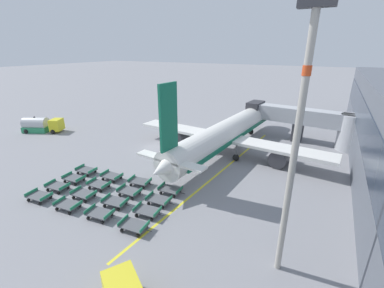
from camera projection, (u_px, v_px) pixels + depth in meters
ground_plane at (154, 147)px, 45.11m from camera, size 500.00×500.00×0.00m
jet_bridge at (313, 122)px, 45.82m from camera, size 20.60×6.19×6.37m
airplane at (228, 133)px, 42.15m from camera, size 33.35×37.77×12.94m
fuel_tanker_primary at (40, 125)px, 52.94m from camera, size 8.21×5.83×3.27m
baggage_dolly_row_near_col_a at (39, 196)px, 29.21m from camera, size 3.34×1.96×0.92m
baggage_dolly_row_near_col_b at (68, 205)px, 27.58m from camera, size 3.34×1.96×0.92m
baggage_dolly_row_near_col_c at (100, 214)px, 26.15m from camera, size 3.34×1.99×0.92m
baggage_dolly_row_near_col_d at (134, 226)px, 24.38m from camera, size 3.33×1.95×0.92m
baggage_dolly_row_mid_a_col_a at (58, 186)px, 31.30m from camera, size 3.34×1.95×0.92m
baggage_dolly_row_mid_a_col_b at (84, 194)px, 29.65m from camera, size 3.31×1.89×0.92m
baggage_dolly_row_mid_a_col_c at (115, 202)px, 28.16m from camera, size 3.35×2.00×0.92m
baggage_dolly_row_mid_a_col_d at (147, 211)px, 26.56m from camera, size 3.34×1.97×0.92m
baggage_dolly_row_mid_b_col_a at (74, 178)px, 33.23m from camera, size 3.32×1.92×0.92m
baggage_dolly_row_mid_b_col_b at (99, 185)px, 31.72m from camera, size 3.31×1.88×0.92m
baggage_dolly_row_mid_b_col_c at (130, 191)px, 30.21m from camera, size 3.31×1.87×0.92m
baggage_dolly_row_mid_b_col_d at (159, 200)px, 28.52m from camera, size 3.32×1.90×0.92m
baggage_dolly_row_far_col_a at (86, 170)px, 35.42m from camera, size 3.30×1.86×0.92m
baggage_dolly_row_far_col_b at (112, 176)px, 33.79m from camera, size 3.30×1.85×0.92m
baggage_dolly_row_far_col_c at (140, 182)px, 32.43m from camera, size 3.35×1.99×0.92m
baggage_dolly_row_far_col_d at (170, 190)px, 30.57m from camera, size 3.31×1.87×0.92m
apron_light_mast at (299, 124)px, 16.23m from camera, size 2.00×0.70×19.37m
stand_guidance_stripe at (220, 172)px, 35.98m from camera, size 3.55×39.19×0.01m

